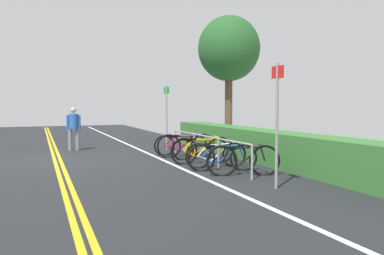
# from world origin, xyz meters

# --- Properties ---
(ground_plane) EXTENTS (38.26, 11.78, 0.05)m
(ground_plane) POSITION_xyz_m (0.00, 0.00, -0.03)
(ground_plane) COLOR #232628
(centre_line_yellow_inner) EXTENTS (34.44, 0.10, 0.00)m
(centre_line_yellow_inner) POSITION_xyz_m (0.00, -0.08, 0.00)
(centre_line_yellow_inner) COLOR gold
(centre_line_yellow_inner) RESTS_ON ground_plane
(centre_line_yellow_outer) EXTENTS (34.44, 0.10, 0.00)m
(centre_line_yellow_outer) POSITION_xyz_m (0.00, 0.08, 0.00)
(centre_line_yellow_outer) COLOR gold
(centre_line_yellow_outer) RESTS_ON ground_plane
(bike_lane_stripe_white) EXTENTS (34.44, 0.12, 0.00)m
(bike_lane_stripe_white) POSITION_xyz_m (0.00, 2.92, 0.00)
(bike_lane_stripe_white) COLOR white
(bike_lane_stripe_white) RESTS_ON ground_plane
(bike_rack) EXTENTS (5.15, 0.05, 0.79)m
(bike_rack) POSITION_xyz_m (2.12, 3.85, 0.60)
(bike_rack) COLOR #9EA0A5
(bike_rack) RESTS_ON ground_plane
(bicycle_0) EXTENTS (0.46, 1.77, 0.71)m
(bicycle_0) POSITION_xyz_m (0.15, 3.83, 0.33)
(bicycle_0) COLOR black
(bicycle_0) RESTS_ON ground_plane
(bicycle_1) EXTENTS (0.54, 1.82, 0.78)m
(bicycle_1) POSITION_xyz_m (0.72, 3.80, 0.37)
(bicycle_1) COLOR black
(bicycle_1) RESTS_ON ground_plane
(bicycle_2) EXTENTS (0.60, 1.65, 0.69)m
(bicycle_2) POSITION_xyz_m (1.41, 3.99, 0.32)
(bicycle_2) COLOR black
(bicycle_2) RESTS_ON ground_plane
(bicycle_3) EXTENTS (0.46, 1.83, 0.79)m
(bicycle_3) POSITION_xyz_m (2.14, 3.74, 0.37)
(bicycle_3) COLOR black
(bicycle_3) RESTS_ON ground_plane
(bicycle_4) EXTENTS (0.46, 1.69, 0.71)m
(bicycle_4) POSITION_xyz_m (2.87, 3.83, 0.33)
(bicycle_4) COLOR black
(bicycle_4) RESTS_ON ground_plane
(bicycle_5) EXTENTS (0.62, 1.71, 0.72)m
(bicycle_5) POSITION_xyz_m (3.41, 3.74, 0.34)
(bicycle_5) COLOR black
(bicycle_5) RESTS_ON ground_plane
(bicycle_6) EXTENTS (0.63, 1.69, 0.76)m
(bicycle_6) POSITION_xyz_m (4.17, 3.91, 0.36)
(bicycle_6) COLOR black
(bicycle_6) RESTS_ON ground_plane
(pedestrian) EXTENTS (0.32, 0.49, 1.56)m
(pedestrian) POSITION_xyz_m (-2.39, 0.67, 0.89)
(pedestrian) COLOR slate
(pedestrian) RESTS_ON ground_plane
(sign_post_near) EXTENTS (0.36, 0.09, 2.35)m
(sign_post_near) POSITION_xyz_m (-1.42, 3.85, 1.41)
(sign_post_near) COLOR gray
(sign_post_near) RESTS_ON ground_plane
(sign_post_far) EXTENTS (0.36, 0.06, 2.47)m
(sign_post_far) POSITION_xyz_m (5.64, 3.83, 1.47)
(sign_post_far) COLOR gray
(sign_post_far) RESTS_ON ground_plane
(hedge_backdrop) EXTENTS (14.10, 0.96, 0.91)m
(hedge_backdrop) POSITION_xyz_m (3.62, 5.59, 0.46)
(hedge_backdrop) COLOR #387533
(hedge_backdrop) RESTS_ON ground_plane
(tree_near_left) EXTENTS (2.61, 2.61, 5.38)m
(tree_near_left) POSITION_xyz_m (-2.70, 7.04, 3.97)
(tree_near_left) COLOR brown
(tree_near_left) RESTS_ON ground_plane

